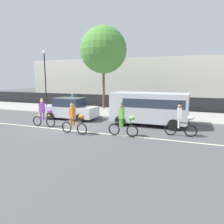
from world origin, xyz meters
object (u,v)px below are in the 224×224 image
(pedestrian_onlooker, at_px, (73,101))
(street_lamp_post, at_px, (45,70))
(parked_van_silver, at_px, (150,106))
(parked_car_silver, at_px, (70,109))
(parade_cyclist_zebra, at_px, (181,121))
(parade_cyclist_orange, at_px, (74,119))
(parade_cyclist_purple, at_px, (44,114))
(parade_cyclist_lime, at_px, (123,121))

(pedestrian_onlooker, bearing_deg, street_lamp_post, 155.77)
(parked_van_silver, relative_size, parked_car_silver, 1.22)
(parade_cyclist_zebra, height_order, parked_car_silver, parade_cyclist_zebra)
(pedestrian_onlooker, bearing_deg, parked_car_silver, -61.51)
(parade_cyclist_orange, bearing_deg, parked_van_silver, 47.13)
(parade_cyclist_purple, bearing_deg, parked_van_silver, 24.87)
(parade_cyclist_purple, height_order, parade_cyclist_lime, same)
(parade_cyclist_lime, relative_size, pedestrian_onlooker, 1.19)
(parade_cyclist_lime, distance_m, parked_van_silver, 3.43)
(parade_cyclist_zebra, distance_m, parked_van_silver, 3.06)
(street_lamp_post, xyz_separation_m, pedestrian_onlooker, (4.60, -2.07, -2.97))
(parade_cyclist_orange, xyz_separation_m, pedestrian_onlooker, (-4.31, 6.91, 0.17))
(parked_van_silver, xyz_separation_m, street_lamp_post, (-12.46, 5.14, 2.71))
(parade_cyclist_purple, bearing_deg, parade_cyclist_lime, -3.58)
(parked_van_silver, bearing_deg, parked_car_silver, 179.89)
(parade_cyclist_purple, height_order, pedestrian_onlooker, parade_cyclist_purple)
(pedestrian_onlooker, bearing_deg, parked_van_silver, -21.31)
(parade_cyclist_purple, distance_m, parade_cyclist_orange, 2.95)
(parked_van_silver, distance_m, street_lamp_post, 13.75)
(parade_cyclist_purple, height_order, street_lamp_post, street_lamp_post)
(parade_cyclist_purple, xyz_separation_m, parade_cyclist_lime, (5.58, -0.35, 0.00))
(parade_cyclist_lime, height_order, parade_cyclist_zebra, same)
(parade_cyclist_lime, bearing_deg, parade_cyclist_zebra, 21.52)
(parade_cyclist_lime, relative_size, parked_car_silver, 0.47)
(parked_van_silver, bearing_deg, street_lamp_post, 157.60)
(parade_cyclist_purple, bearing_deg, parade_cyclist_zebra, 5.43)
(parade_cyclist_orange, xyz_separation_m, parked_van_silver, (3.56, 3.84, 0.44))
(parade_cyclist_orange, height_order, parade_cyclist_lime, same)
(parade_cyclist_lime, height_order, parked_car_silver, parade_cyclist_lime)
(parade_cyclist_zebra, xyz_separation_m, pedestrian_onlooker, (-10.01, 5.21, 0.17))
(parade_cyclist_lime, distance_m, pedestrian_onlooker, 9.52)
(parade_cyclist_zebra, bearing_deg, parked_van_silver, 134.92)
(parade_cyclist_orange, bearing_deg, pedestrian_onlooker, 121.95)
(parade_cyclist_purple, distance_m, parked_car_silver, 2.97)
(parade_cyclist_orange, bearing_deg, parked_car_silver, 124.53)
(parked_van_silver, xyz_separation_m, pedestrian_onlooker, (-7.87, 3.07, -0.27))
(parade_cyclist_orange, relative_size, parked_van_silver, 0.38)
(parked_car_silver, relative_size, street_lamp_post, 0.70)
(pedestrian_onlooker, bearing_deg, parade_cyclist_purple, -76.07)
(pedestrian_onlooker, bearing_deg, parade_cyclist_lime, -42.02)
(parade_cyclist_purple, xyz_separation_m, parked_van_silver, (6.37, 2.95, 0.44))
(parked_van_silver, bearing_deg, pedestrian_onlooker, 158.69)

